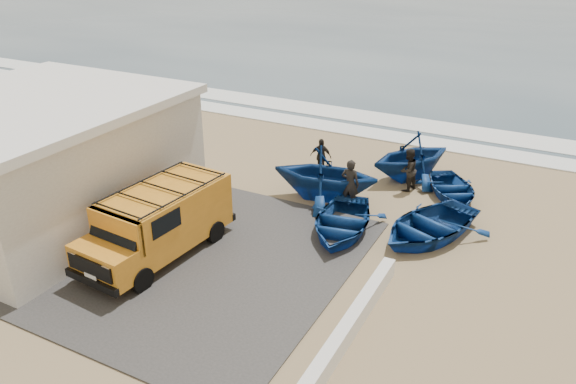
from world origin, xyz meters
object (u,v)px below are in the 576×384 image
at_px(building, 36,159).
at_px(fisherman_front, 350,184).
at_px(van, 159,220).
at_px(boat_mid_right, 452,189).
at_px(boat_mid_left, 325,173).
at_px(fisherman_middle, 408,170).
at_px(boat_far_left, 411,156).
at_px(fisherman_back, 321,156).
at_px(boat_near_right, 429,225).
at_px(parapet, 353,322).
at_px(boat_near_left, 341,222).

distance_m(building, fisherman_front, 11.31).
distance_m(van, boat_mid_right, 11.34).
bearing_deg(fisherman_front, building, 28.08).
distance_m(building, boat_mid_left, 10.48).
bearing_deg(fisherman_front, fisherman_middle, -122.59).
distance_m(building, boat_far_left, 14.48).
relative_size(van, boat_mid_left, 1.35).
height_order(fisherman_middle, fisherman_back, fisherman_middle).
bearing_deg(boat_mid_right, fisherman_front, -170.41).
distance_m(boat_near_right, fisherman_front, 3.39).
xyz_separation_m(boat_far_left, fisherman_back, (-3.53, -1.32, -0.22)).
bearing_deg(boat_mid_right, fisherman_middle, 156.02).
xyz_separation_m(building, boat_far_left, (10.95, 9.40, -1.16)).
bearing_deg(van, fisherman_middle, 61.17).
distance_m(fisherman_front, fisherman_middle, 2.90).
height_order(van, boat_mid_right, van).
height_order(fisherman_front, fisherman_back, fisherman_front).
bearing_deg(boat_mid_right, parapet, -122.99).
bearing_deg(building, boat_mid_right, 32.84).
bearing_deg(building, boat_mid_left, 34.54).
height_order(boat_near_right, boat_mid_left, boat_mid_left).
bearing_deg(fisherman_front, van, 53.17).
xyz_separation_m(boat_near_left, fisherman_front, (-0.49, 1.94, 0.55)).
xyz_separation_m(van, boat_near_left, (4.58, 3.97, -0.81)).
bearing_deg(boat_near_right, boat_mid_left, -172.41).
height_order(van, boat_mid_left, van).
bearing_deg(boat_far_left, parapet, -47.91).
distance_m(building, parapet, 12.68).
bearing_deg(boat_mid_left, parapet, -160.28).
bearing_deg(boat_mid_left, fisherman_back, 18.43).
distance_m(parapet, boat_mid_left, 7.98).
xyz_separation_m(van, fisherman_middle, (5.56, 8.42, -0.35)).
bearing_deg(fisherman_back, boat_mid_right, -5.83).
xyz_separation_m(van, boat_near_right, (7.33, 5.04, -0.78)).
relative_size(boat_near_left, fisherman_front, 2.06).
xyz_separation_m(van, fisherman_back, (1.79, 8.33, -0.43)).
height_order(boat_near_left, boat_far_left, boat_far_left).
distance_m(parapet, fisherman_front, 7.25).
xyz_separation_m(parapet, fisherman_front, (-2.78, 6.66, 0.69)).
height_order(parapet, boat_near_left, boat_near_left).
relative_size(boat_far_left, fisherman_back, 2.43).
relative_size(boat_mid_right, boat_far_left, 0.87).
xyz_separation_m(boat_near_right, boat_far_left, (-2.00, 4.61, 0.56)).
bearing_deg(fisherman_back, parapet, -69.47).
xyz_separation_m(boat_near_left, boat_far_left, (0.75, 5.69, 0.60)).
height_order(boat_near_left, fisherman_front, fisherman_front).
distance_m(van, boat_near_right, 8.93).
height_order(parapet, boat_far_left, boat_far_left).
distance_m(parapet, boat_near_left, 5.25).
bearing_deg(boat_far_left, boat_near_left, -63.87).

